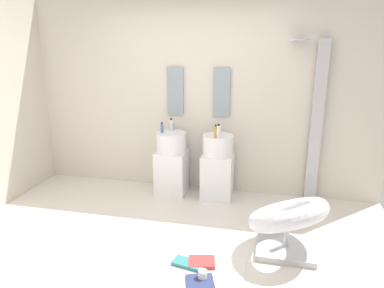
% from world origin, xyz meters
% --- Properties ---
extents(ground_plane, '(4.80, 3.60, 0.04)m').
position_xyz_m(ground_plane, '(0.00, 0.00, -0.02)').
color(ground_plane, silver).
extents(rear_partition, '(4.80, 0.10, 2.60)m').
position_xyz_m(rear_partition, '(0.00, 1.65, 1.30)').
color(rear_partition, beige).
rests_on(rear_partition, ground_plane).
extents(pedestal_sink_left, '(0.40, 0.40, 0.96)m').
position_xyz_m(pedestal_sink_left, '(-0.31, 1.35, 0.43)').
color(pedestal_sink_left, white).
rests_on(pedestal_sink_left, ground_plane).
extents(pedestal_sink_right, '(0.40, 0.40, 0.96)m').
position_xyz_m(pedestal_sink_right, '(0.31, 1.35, 0.43)').
color(pedestal_sink_right, white).
rests_on(pedestal_sink_right, ground_plane).
extents(vanity_mirror_left, '(0.22, 0.03, 0.63)m').
position_xyz_m(vanity_mirror_left, '(-0.31, 1.58, 1.37)').
color(vanity_mirror_left, '#8C9EA8').
extents(vanity_mirror_right, '(0.22, 0.03, 0.63)m').
position_xyz_m(vanity_mirror_right, '(0.31, 1.58, 1.37)').
color(vanity_mirror_right, '#8C9EA8').
extents(shower_column, '(0.49, 0.24, 2.05)m').
position_xyz_m(shower_column, '(1.50, 1.53, 1.08)').
color(shower_column, '#B7BABF').
rests_on(shower_column, ground_plane).
extents(lounge_chair, '(1.10, 1.10, 0.65)m').
position_xyz_m(lounge_chair, '(1.17, 0.22, 0.35)').
color(lounge_chair, '#B7BABF').
rests_on(lounge_chair, ground_plane).
extents(area_rug, '(0.99, 0.66, 0.01)m').
position_xyz_m(area_rug, '(0.31, -0.33, 0.01)').
color(area_rug, white).
rests_on(area_rug, ground_plane).
extents(magazine_red, '(0.28, 0.23, 0.04)m').
position_xyz_m(magazine_red, '(0.41, -0.19, 0.03)').
color(magazine_red, '#B73838').
rests_on(magazine_red, area_rug).
extents(magazine_navy, '(0.29, 0.28, 0.02)m').
position_xyz_m(magazine_navy, '(0.45, -0.47, 0.02)').
color(magazine_navy, navy).
rests_on(magazine_navy, area_rug).
extents(magazine_teal, '(0.31, 0.20, 0.03)m').
position_xyz_m(magazine_teal, '(0.29, -0.24, 0.03)').
color(magazine_teal, teal).
rests_on(magazine_teal, area_rug).
extents(coffee_mug, '(0.08, 0.08, 0.09)m').
position_xyz_m(coffee_mug, '(0.46, -0.41, 0.06)').
color(coffee_mug, white).
rests_on(coffee_mug, area_rug).
extents(soap_bottle_clear, '(0.05, 0.05, 0.17)m').
position_xyz_m(soap_bottle_clear, '(-0.34, 1.44, 0.94)').
color(soap_bottle_clear, silver).
rests_on(soap_bottle_clear, pedestal_sink_left).
extents(soap_bottle_white, '(0.06, 0.06, 0.17)m').
position_xyz_m(soap_bottle_white, '(0.33, 1.22, 0.94)').
color(soap_bottle_white, white).
rests_on(soap_bottle_white, pedestal_sink_right).
extents(soap_bottle_blue, '(0.04, 0.04, 0.14)m').
position_xyz_m(soap_bottle_blue, '(-0.43, 1.33, 0.92)').
color(soap_bottle_blue, '#4C72B7').
rests_on(soap_bottle_blue, pedestal_sink_left).
extents(soap_bottle_amber, '(0.04, 0.04, 0.17)m').
position_xyz_m(soap_bottle_amber, '(0.30, 1.21, 0.93)').
color(soap_bottle_amber, '#C68C38').
rests_on(soap_bottle_amber, pedestal_sink_right).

